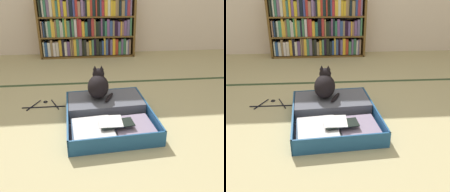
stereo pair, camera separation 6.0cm
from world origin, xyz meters
TOP-DOWN VIEW (x-y plane):
  - ground_plane at (0.00, 0.00)m, footprint 10.00×10.00m
  - tatami_border at (0.00, 1.09)m, footprint 4.80×0.05m
  - bookshelf at (-0.17, 2.24)m, footprint 1.41×0.28m
  - open_suitcase at (-0.04, 0.29)m, footprint 0.71×0.82m
  - black_cat at (-0.10, 0.47)m, footprint 0.24×0.28m
  - clothes_hanger at (-0.60, 0.58)m, footprint 0.38×0.20m

SIDE VIEW (x-z plane):
  - ground_plane at x=0.00m, z-range 0.00..0.00m
  - tatami_border at x=0.00m, z-range 0.00..0.00m
  - clothes_hanger at x=-0.60m, z-range 0.00..0.01m
  - open_suitcase at x=-0.04m, z-range -0.01..0.11m
  - black_cat at x=-0.10m, z-range 0.09..0.36m
  - bookshelf at x=-0.17m, z-range -0.01..0.88m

